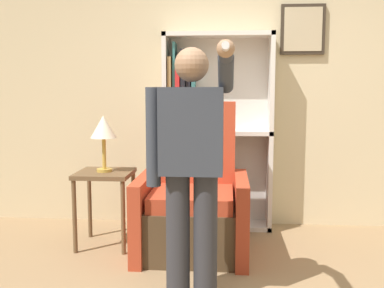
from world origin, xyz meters
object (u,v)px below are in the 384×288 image
at_px(person_standing, 191,162).
at_px(table_lamp, 104,129).
at_px(bookcase, 204,137).
at_px(armchair, 193,206).
at_px(side_table, 105,185).

xyz_separation_m(person_standing, table_lamp, (-0.82, 0.98, 0.11)).
xyz_separation_m(bookcase, armchair, (-0.06, -0.68, -0.51)).
bearing_deg(side_table, bookcase, 36.84).
bearing_deg(armchair, bookcase, 85.10).
height_order(person_standing, side_table, person_standing).
xyz_separation_m(side_table, table_lamp, (0.00, 0.00, 0.47)).
distance_m(bookcase, side_table, 1.08).
distance_m(side_table, table_lamp, 0.47).
height_order(bookcase, table_lamp, bookcase).
relative_size(armchair, person_standing, 0.78).
height_order(armchair, person_standing, person_standing).
bearing_deg(side_table, table_lamp, 0.00).
xyz_separation_m(armchair, table_lamp, (-0.76, 0.07, 0.63)).
relative_size(side_table, table_lamp, 1.35).
height_order(bookcase, person_standing, bookcase).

